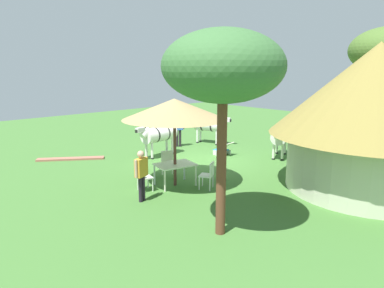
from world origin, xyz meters
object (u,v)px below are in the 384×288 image
(patio_dining_table, at_px, (175,166))
(patio_chair_west_end, at_px, (168,162))
(striped_lounge_chair, at_px, (223,149))
(zebra_nearest_camera, at_px, (158,135))
(shade_umbrella, at_px, (174,109))
(acacia_tree_behind_hut, at_px, (223,68))
(thatched_hut, at_px, (374,111))
(zebra_by_umbrella, at_px, (209,125))
(patio_chair_near_lawn, at_px, (209,174))
(guest_beside_umbrella, at_px, (141,171))
(standing_watcher, at_px, (178,126))
(patio_chair_near_hut, at_px, (142,176))
(zebra_toward_hut, at_px, (280,135))

(patio_dining_table, distance_m, patio_chair_west_end, 1.18)
(striped_lounge_chair, bearing_deg, zebra_nearest_camera, 133.56)
(shade_umbrella, bearing_deg, patio_chair_west_end, -116.96)
(zebra_nearest_camera, height_order, acacia_tree_behind_hut, acacia_tree_behind_hut)
(patio_dining_table, relative_size, zebra_nearest_camera, 0.61)
(thatched_hut, bearing_deg, zebra_by_umbrella, -98.56)
(patio_chair_west_end, distance_m, zebra_by_umbrella, 5.85)
(patio_chair_near_lawn, bearing_deg, thatched_hut, -71.97)
(shade_umbrella, height_order, guest_beside_umbrella, shade_umbrella)
(patio_dining_table, xyz_separation_m, zebra_by_umbrella, (-5.61, -3.91, 0.30))
(standing_watcher, height_order, zebra_nearest_camera, standing_watcher)
(guest_beside_umbrella, bearing_deg, patio_chair_west_end, -163.93)
(patio_chair_west_end, xyz_separation_m, patio_chair_near_lawn, (-0.04, 2.07, 0.00))
(patio_dining_table, distance_m, acacia_tree_behind_hut, 4.97)
(patio_chair_west_end, relative_size, patio_chair_near_lawn, 1.00)
(shade_umbrella, xyz_separation_m, patio_dining_table, (-0.00, -0.00, -1.93))
(patio_dining_table, xyz_separation_m, standing_watcher, (-3.95, -4.42, 0.37))
(patio_chair_west_end, height_order, standing_watcher, standing_watcher)
(patio_dining_table, xyz_separation_m, patio_chair_near_lawn, (-0.57, 1.03, -0.13))
(thatched_hut, height_order, zebra_by_umbrella, thatched_hut)
(patio_chair_near_hut, height_order, striped_lounge_chair, patio_chair_near_hut)
(acacia_tree_behind_hut, bearing_deg, patio_chair_near_lawn, -130.36)
(zebra_by_umbrella, xyz_separation_m, acacia_tree_behind_hut, (7.10, 7.35, 2.95))
(shade_umbrella, xyz_separation_m, zebra_nearest_camera, (-2.07, -3.59, -1.61))
(patio_chair_west_end, xyz_separation_m, acacia_tree_behind_hut, (2.02, 4.49, 3.38))
(patio_chair_west_end, bearing_deg, zebra_nearest_camera, -94.17)
(shade_umbrella, relative_size, patio_dining_table, 2.37)
(patio_chair_near_lawn, bearing_deg, patio_chair_near_hut, 114.22)
(thatched_hut, distance_m, striped_lounge_chair, 6.69)
(patio_chair_near_hut, bearing_deg, patio_dining_table, 90.00)
(patio_chair_near_lawn, bearing_deg, guest_beside_umbrella, 136.35)
(thatched_hut, xyz_separation_m, patio_chair_west_end, (3.81, -5.58, -2.05))
(patio_chair_west_end, bearing_deg, zebra_by_umbrella, -123.67)
(shade_umbrella, height_order, striped_lounge_chair, shade_umbrella)
(shade_umbrella, height_order, zebra_by_umbrella, shade_umbrella)
(patio_chair_west_end, distance_m, zebra_toward_hut, 5.47)
(zebra_toward_hut, bearing_deg, patio_dining_table, 60.83)
(thatched_hut, relative_size, acacia_tree_behind_hut, 1.35)
(zebra_toward_hut, bearing_deg, striped_lounge_chair, 10.99)
(patio_chair_near_lawn, xyz_separation_m, zebra_nearest_camera, (-1.50, -4.61, 0.45))
(zebra_nearest_camera, bearing_deg, zebra_toward_hut, -142.65)
(patio_chair_near_lawn, relative_size, standing_watcher, 0.53)
(striped_lounge_chair, xyz_separation_m, acacia_tree_behind_hut, (5.79, 5.19, 3.65))
(striped_lounge_chair, bearing_deg, thatched_hut, -96.61)
(patio_chair_near_hut, relative_size, zebra_nearest_camera, 0.38)
(patio_chair_west_end, relative_size, standing_watcher, 0.53)
(striped_lounge_chair, distance_m, zebra_by_umbrella, 2.62)
(shade_umbrella, bearing_deg, standing_watcher, -131.76)
(acacia_tree_behind_hut, bearing_deg, shade_umbrella, -113.36)
(patio_chair_near_hut, distance_m, patio_chair_near_lawn, 2.14)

